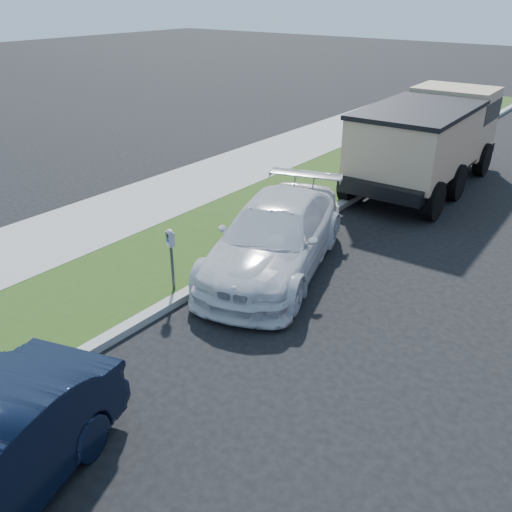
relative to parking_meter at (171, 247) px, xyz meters
The scene contains 5 objects.
ground 3.07m from the parking_meter, ahead, with size 120.00×120.00×0.00m, color black.
streetside 3.40m from the parking_meter, 146.05° to the left, with size 6.12×50.00×0.15m.
parking_meter is the anchor object (origin of this frame).
white_wagon 2.46m from the parking_meter, 67.54° to the left, with size 2.16×5.31×1.54m, color silver.
dump_truck 9.90m from the parking_meter, 82.41° to the left, with size 2.99×7.01×2.71m.
Camera 1 is at (4.25, -6.37, 5.60)m, focal length 38.00 mm.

